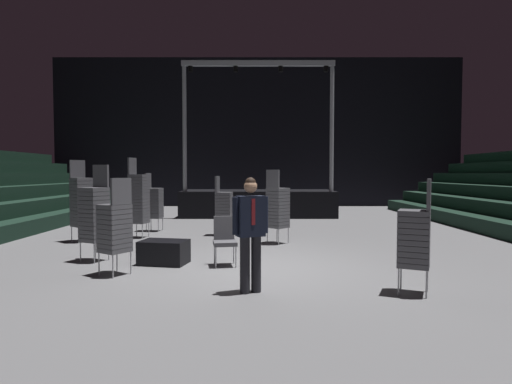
{
  "coord_description": "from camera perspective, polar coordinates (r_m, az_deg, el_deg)",
  "views": [
    {
      "loc": [
        -0.09,
        -7.87,
        1.79
      ],
      "look_at": [
        -0.07,
        0.85,
        1.4
      ],
      "focal_mm": 29.42,
      "sensor_mm": 36.0,
      "label": 1
    }
  ],
  "objects": [
    {
      "name": "chair_stack_mid_centre",
      "position": [
        12.1,
        -4.54,
        -1.85
      ],
      "size": [
        0.5,
        0.5,
        1.71
      ],
      "rotation": [
        0.0,
        0.0,
        4.57
      ],
      "color": "#B2B5BA",
      "rests_on": "ground_plane"
    },
    {
      "name": "chair_stack_rear_centre",
      "position": [
        6.66,
        20.66,
        -5.65
      ],
      "size": [
        0.58,
        0.58,
        1.71
      ],
      "rotation": [
        0.0,
        0.0,
        1.15
      ],
      "color": "#B2B5BA",
      "rests_on": "ground_plane"
    },
    {
      "name": "stage_riser",
      "position": [
        17.69,
        0.16,
        -1.12
      ],
      "size": [
        6.29,
        2.75,
        6.18
      ],
      "color": "black",
      "rests_on": "ground_plane"
    },
    {
      "name": "chair_stack_mid_left",
      "position": [
        9.13,
        -21.24,
        -2.67
      ],
      "size": [
        0.59,
        0.59,
        1.96
      ],
      "rotation": [
        0.0,
        0.0,
        2.69
      ],
      "color": "#B2B5BA",
      "rests_on": "ground_plane"
    },
    {
      "name": "chair_stack_front_right",
      "position": [
        10.67,
        2.84,
        -1.99
      ],
      "size": [
        0.62,
        0.62,
        1.88
      ],
      "rotation": [
        0.0,
        0.0,
        5.52
      ],
      "color": "#B2B5BA",
      "rests_on": "ground_plane"
    },
    {
      "name": "man_with_tie",
      "position": [
        6.27,
        -0.85,
        -4.87
      ],
      "size": [
        0.56,
        0.36,
        1.73
      ],
      "rotation": [
        0.0,
        0.0,
        3.53
      ],
      "color": "black",
      "rests_on": "ground_plane"
    },
    {
      "name": "ground_plane",
      "position": [
        8.09,
        0.5,
        -10.6
      ],
      "size": [
        22.0,
        30.0,
        0.1
      ],
      "primitive_type": "cube",
      "color": "slate"
    },
    {
      "name": "loose_chair_near_man",
      "position": [
        8.22,
        -4.41,
        -6.24
      ],
      "size": [
        0.51,
        0.51,
        0.95
      ],
      "rotation": [
        0.0,
        0.0,
        3.31
      ],
      "color": "#B2B5BA",
      "rests_on": "ground_plane"
    },
    {
      "name": "chair_stack_mid_right",
      "position": [
        11.84,
        -22.76,
        -1.13
      ],
      "size": [
        0.62,
        0.62,
        2.14
      ],
      "rotation": [
        0.0,
        0.0,
        4.01
      ],
      "color": "#B2B5BA",
      "rests_on": "ground_plane"
    },
    {
      "name": "equipment_road_case",
      "position": [
        8.55,
        -12.53,
        -7.99
      ],
      "size": [
        1.0,
        0.76,
        0.47
      ],
      "primitive_type": "cube",
      "rotation": [
        0.0,
        0.0,
        -0.19
      ],
      "color": "black",
      "rests_on": "ground_plane"
    },
    {
      "name": "chair_stack_rear_left",
      "position": [
        12.06,
        -15.78,
        -0.76
      ],
      "size": [
        0.53,
        0.53,
        2.22
      ],
      "rotation": [
        0.0,
        0.0,
        4.49
      ],
      "color": "#B2B5BA",
      "rests_on": "ground_plane"
    },
    {
      "name": "chair_stack_rear_right",
      "position": [
        13.31,
        -13.81,
        -1.34
      ],
      "size": [
        0.49,
        0.49,
        1.79
      ],
      "rotation": [
        0.0,
        0.0,
        4.58
      ],
      "color": "#B2B5BA",
      "rests_on": "ground_plane"
    },
    {
      "name": "arena_end_wall",
      "position": [
        22.98,
        0.09,
        8.09
      ],
      "size": [
        22.0,
        0.3,
        8.0
      ],
      "primitive_type": "cube",
      "color": "black",
      "rests_on": "ground_plane"
    },
    {
      "name": "chair_stack_front_left",
      "position": [
        7.79,
        -18.76,
        -4.44
      ],
      "size": [
        0.61,
        0.61,
        1.71
      ],
      "rotation": [
        0.0,
        0.0,
        0.98
      ],
      "color": "#B2B5BA",
      "rests_on": "ground_plane"
    }
  ]
}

